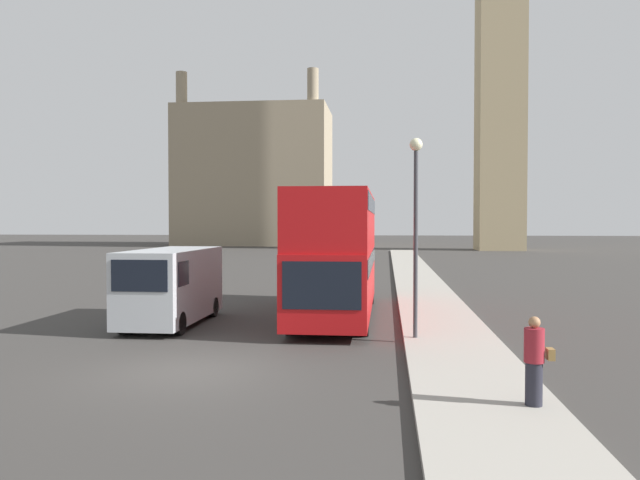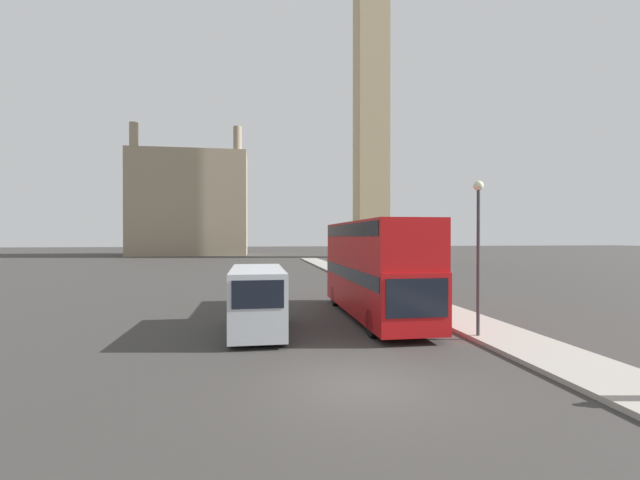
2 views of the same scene
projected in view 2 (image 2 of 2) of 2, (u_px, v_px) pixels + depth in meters
name	position (u px, v px, depth m)	size (l,w,h in m)	color
ground_plane	(361.00, 384.00, 10.73)	(300.00, 300.00, 0.00)	#383533
sidewalk_strip	(586.00, 369.00, 11.69)	(2.63, 120.00, 0.15)	#9E998E
clock_tower	(371.00, 65.00, 76.83)	(5.88, 6.05, 67.58)	tan
building_block_distant	(191.00, 204.00, 86.32)	(22.26, 13.30, 24.88)	gray
red_double_decker_bus	(374.00, 265.00, 19.51)	(2.52, 10.56, 4.38)	#B71114
white_van	(257.00, 299.00, 16.34)	(2.00, 5.40, 2.49)	#B2B7BC
street_lamp	(478.00, 233.00, 15.36)	(0.36, 0.36, 5.58)	#38383D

